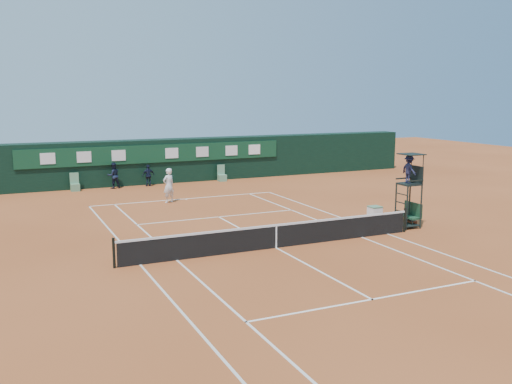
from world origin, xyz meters
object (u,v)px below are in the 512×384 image
(player_bench, at_px, (411,213))
(player, at_px, (169,185))
(tennis_net, at_px, (276,236))
(umpire_chair, at_px, (409,175))
(cooler, at_px, (375,213))

(player_bench, height_order, player, player)
(player, bearing_deg, tennis_net, 73.87)
(tennis_net, relative_size, player_bench, 10.75)
(tennis_net, distance_m, umpire_chair, 7.35)
(umpire_chair, xyz_separation_m, player, (-8.24, 10.59, -1.48))
(umpire_chair, relative_size, player, 1.74)
(tennis_net, relative_size, player, 6.56)
(umpire_chair, relative_size, player_bench, 2.85)
(tennis_net, height_order, cooler, tennis_net)
(tennis_net, height_order, umpire_chair, umpire_chair)
(player_bench, relative_size, player, 0.61)
(player_bench, bearing_deg, player, 129.93)
(tennis_net, height_order, player, player)
(umpire_chair, bearing_deg, player_bench, 34.14)
(player_bench, distance_m, cooler, 2.00)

